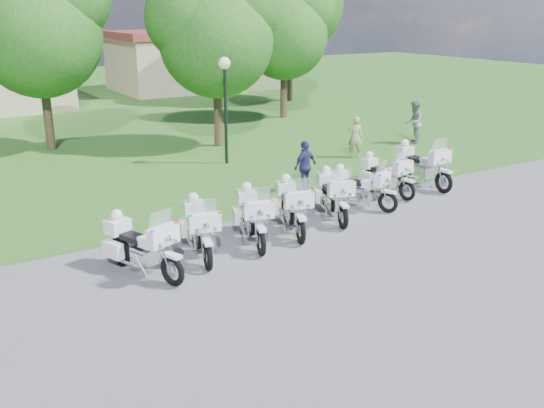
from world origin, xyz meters
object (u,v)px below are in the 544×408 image
motorcycle_1 (199,227)px  motorcycle_4 (333,194)px  motorcycle_5 (360,187)px  lamp_post (225,84)px  bystander_c (305,166)px  motorcycle_0 (140,245)px  motorcycle_7 (420,164)px  bystander_b (414,122)px  motorcycle_2 (253,215)px  bystander_a (355,137)px  motorcycle_3 (292,205)px  motorcycle_6 (385,174)px

motorcycle_1 → motorcycle_4: (4.33, 0.49, -0.00)m
motorcycle_5 → lamp_post: bearing=-104.6°
motorcycle_4 → bystander_c: 2.62m
motorcycle_5 → lamp_post: (-0.91, 6.74, 2.38)m
motorcycle_0 → bystander_c: (6.70, 3.33, 0.14)m
motorcycle_0 → motorcycle_7: bearing=170.6°
motorcycle_7 → bystander_b: (4.46, 4.90, 0.20)m
motorcycle_2 → motorcycle_7: motorcycle_7 is taller
motorcycle_0 → motorcycle_4: 5.98m
bystander_a → lamp_post: bearing=13.6°
motorcycle_1 → motorcycle_2: 1.51m
motorcycle_5 → motorcycle_3: bearing=-10.5°
motorcycle_0 → motorcycle_5: (7.16, 1.14, -0.06)m
motorcycle_1 → motorcycle_7: 8.90m
bystander_a → bystander_c: bystander_c is taller
motorcycle_1 → motorcycle_5: 5.62m
bystander_a → bystander_b: bearing=-135.1°
motorcycle_5 → motorcycle_6: bearing=-179.6°
motorcycle_4 → bystander_b: size_ratio=1.23×
motorcycle_2 → bystander_a: bearing=-126.0°
motorcycle_5 → bystander_b: (7.65, 5.66, 0.30)m
motorcycle_7 → motorcycle_2: bearing=12.0°
motorcycle_6 → bystander_a: 4.88m
lamp_post → motorcycle_0: bearing=-128.4°
motorcycle_2 → bystander_b: 13.33m
motorcycle_0 → bystander_c: bystander_c is taller
motorcycle_0 → lamp_post: lamp_post is taller
bystander_a → motorcycle_0: bearing=63.3°
motorcycle_5 → motorcycle_2: bearing=-12.4°
motorcycle_7 → bystander_a: size_ratio=1.57×
motorcycle_6 → bystander_a: (2.30, 4.30, 0.18)m
motorcycle_6 → lamp_post: lamp_post is taller
motorcycle_1 → motorcycle_7: bearing=-154.8°
motorcycle_0 → lamp_post: size_ratio=0.59×
motorcycle_1 → motorcycle_3: 2.78m
motorcycle_6 → bystander_a: bearing=-123.2°
motorcycle_0 → bystander_c: size_ratio=1.41×
motorcycle_3 → bystander_c: bystander_c is taller
motorcycle_5 → bystander_a: (3.84, 4.95, 0.19)m
motorcycle_6 → bystander_c: (-2.00, 1.54, 0.19)m
bystander_b → bystander_c: size_ratio=1.12×
motorcycle_3 → motorcycle_0: bearing=27.8°
motorcycle_1 → motorcycle_3: motorcycle_3 is taller
motorcycle_6 → bystander_b: bystander_b is taller
motorcycle_4 → motorcycle_7: bearing=-146.1°
bystander_c → motorcycle_1: bearing=15.8°
motorcycle_1 → bystander_c: 5.92m
motorcycle_5 → motorcycle_4: bearing=-8.2°
bystander_a → bystander_b: 3.88m
motorcycle_7 → motorcycle_6: bearing=4.5°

